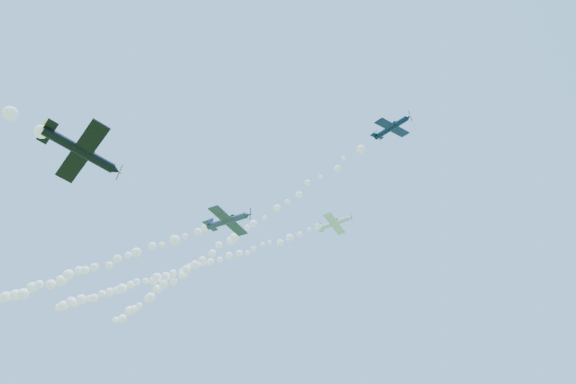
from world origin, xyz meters
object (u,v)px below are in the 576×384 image
Objects in this scene: plane_white at (334,223)px; plane_navy at (392,127)px; plane_grey at (228,221)px; plane_black at (82,151)px.

plane_white is 1.12× the size of plane_navy.
plane_grey is 28.83m from plane_black.
plane_navy is 26.96m from plane_grey.
plane_black is at bearing -112.01° from plane_navy.
plane_navy is at bearing -48.54° from plane_white.
plane_white is at bearing 63.47° from plane_grey.
plane_navy reaches higher than plane_grey.
plane_black is (-20.02, -30.06, -18.42)m from plane_navy.
plane_grey is (-6.71, -19.95, -9.11)m from plane_white.
plane_grey is at bearing -159.45° from plane_navy.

